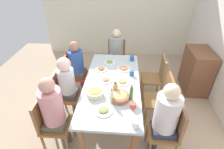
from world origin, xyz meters
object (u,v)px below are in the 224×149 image
chair_0 (64,93)px  plate_3 (106,80)px  chair_1 (74,72)px  bottle_0 (112,96)px  plate_0 (110,62)px  side_cabinet (196,71)px  chair_3 (156,76)px  chair_4 (50,121)px  cup_2 (132,59)px  chair_2 (169,128)px  chair_6 (162,97)px  bottle_2 (131,93)px  person_1 (77,65)px  plate_4 (124,68)px  person_2 (165,116)px  plate_2 (103,110)px  bottle_1 (115,88)px  dining_table (112,87)px  cup_1 (132,73)px  bowl_0 (119,97)px  chair_5 (116,57)px  plate_5 (101,69)px  person_4 (54,110)px  cup_0 (135,124)px  cup_3 (133,106)px  person_0 (68,84)px  plate_1 (122,82)px  bowl_1 (95,93)px

chair_0 → plate_3: chair_0 is taller
chair_1 → bottle_0: size_ratio=4.19×
plate_0 → plate_3: (0.57, -0.01, -0.00)m
chair_0 → side_cabinet: (-0.97, 2.49, -0.06)m
chair_3 → chair_4: (1.26, -1.62, 0.00)m
chair_0 → cup_2: 1.38m
chair_2 → chair_3: 1.26m
chair_1 → plate_3: size_ratio=4.37×
chair_6 → bottle_2: size_ratio=3.70×
person_1 → plate_4: bearing=76.1°
person_2 → plate_2: 0.79m
plate_3 → bottle_1: bearing=29.0°
dining_table → side_cabinet: (-0.97, 1.68, -0.23)m
person_1 → cup_1: bearing=68.6°
chair_0 → plate_2: bearing=49.9°
person_1 → dining_table: bearing=48.7°
person_2 → bowl_0: (-0.25, -0.59, 0.07)m
person_2 → chair_3: person_2 is taller
person_1 → cup_2: size_ratio=10.28×
plate_4 → side_cabinet: (-0.56, 1.51, -0.33)m
chair_5 → plate_5: chair_5 is taller
person_4 → chair_5: (-1.96, 0.72, -0.23)m
chair_1 → person_1: person_1 is taller
person_4 → cup_0: size_ratio=10.37×
person_4 → bottle_0: 0.78m
cup_3 → chair_1: bearing=-136.3°
chair_2 → cup_1: size_ratio=7.96×
plate_5 → cup_3: cup_3 is taller
chair_2 → cup_3: (-0.09, -0.50, 0.29)m
person_2 → bottle_0: (-0.19, -0.69, 0.13)m
person_4 → bottle_1: bearing=115.4°
person_0 → chair_1: person_0 is taller
chair_0 → side_cabinet: same height
person_2 → cup_3: (-0.09, -0.41, 0.07)m
plate_0 → plate_2: (1.25, 0.03, 0.00)m
chair_2 → plate_1: size_ratio=3.97×
person_0 → bottle_1: (0.26, 0.79, 0.15)m
plate_5 → bowl_1: (0.69, -0.00, 0.03)m
person_1 → chair_6: bearing=67.6°
chair_2 → plate_1: chair_2 is taller
bottle_1 → person_0: bearing=-108.2°
cup_0 → cup_3: cup_0 is taller
plate_0 → cup_3: (1.16, 0.40, 0.02)m
person_0 → bowl_1: (0.33, 0.50, 0.11)m
chair_5 → chair_6: (1.33, 0.81, 0.00)m
person_4 → plate_2: size_ratio=5.09×
cup_2 → bottle_1: (0.98, -0.26, 0.04)m
person_0 → chair_6: bearing=90.0°
bowl_0 → cup_1: 0.64m
chair_2 → plate_1: bearing=-134.8°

